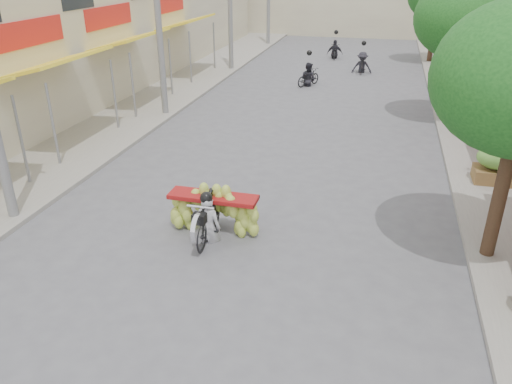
% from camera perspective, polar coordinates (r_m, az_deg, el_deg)
% --- Properties ---
extents(ground, '(120.00, 120.00, 0.00)m').
position_cam_1_polar(ground, '(8.73, -9.41, -16.51)').
color(ground, '#5A595F').
rests_on(ground, ground).
extents(sidewalk_left, '(4.00, 60.00, 0.12)m').
position_cam_1_polar(sidewalk_left, '(23.79, -10.90, 11.01)').
color(sidewalk_left, gray).
rests_on(sidewalk_left, ground).
extents(sidewalk_right, '(4.00, 60.00, 0.12)m').
position_cam_1_polar(sidewalk_right, '(22.01, 24.80, 7.97)').
color(sidewalk_right, gray).
rests_on(sidewalk_right, ground).
extents(shophouse_row_left, '(9.77, 40.00, 6.00)m').
position_cam_1_polar(shophouse_row_left, '(24.96, -23.45, 17.02)').
color(shophouse_row_left, beige).
rests_on(shophouse_row_left, ground).
extents(utility_pole_mid, '(0.60, 0.24, 8.00)m').
position_cam_1_polar(utility_pole_mid, '(19.78, -11.20, 19.84)').
color(utility_pole_mid, slate).
rests_on(utility_pole_mid, ground).
extents(street_tree_mid, '(3.40, 3.40, 5.25)m').
position_cam_1_polar(street_tree_mid, '(20.11, 22.56, 17.87)').
color(street_tree_mid, '#3A2719').
rests_on(street_tree_mid, ground).
extents(produce_crate_mid, '(1.20, 0.88, 1.16)m').
position_cam_1_polar(produce_crate_mid, '(15.11, 26.05, 3.12)').
color(produce_crate_mid, brown).
rests_on(produce_crate_mid, ground).
extents(produce_crate_far, '(1.20, 0.88, 1.16)m').
position_cam_1_polar(produce_crate_far, '(22.68, 22.74, 10.53)').
color(produce_crate_far, brown).
rests_on(produce_crate_far, ground).
extents(banana_motorbike, '(2.20, 1.92, 1.99)m').
position_cam_1_polar(banana_motorbike, '(11.14, -5.27, -2.01)').
color(banana_motorbike, black).
rests_on(banana_motorbike, ground).
extents(market_umbrella, '(2.00, 2.00, 1.66)m').
position_cam_1_polar(market_umbrella, '(14.59, 26.42, 9.49)').
color(market_umbrella, '#B01717').
rests_on(market_umbrella, ground).
extents(pedestrian, '(0.99, 0.62, 1.94)m').
position_cam_1_polar(pedestrian, '(20.43, 23.21, 10.08)').
color(pedestrian, silver).
rests_on(pedestrian, ground).
extents(bg_motorbike_a, '(1.21, 1.57, 1.95)m').
position_cam_1_polar(bg_motorbike_a, '(25.07, 6.02, 13.70)').
color(bg_motorbike_a, black).
rests_on(bg_motorbike_a, ground).
extents(bg_motorbike_b, '(1.08, 1.67, 1.95)m').
position_cam_1_polar(bg_motorbike_b, '(28.41, 12.10, 14.85)').
color(bg_motorbike_b, black).
rests_on(bg_motorbike_b, ground).
extents(bg_motorbike_c, '(0.99, 1.44, 1.95)m').
position_cam_1_polar(bg_motorbike_c, '(32.37, 9.06, 16.29)').
color(bg_motorbike_c, black).
rests_on(bg_motorbike_c, ground).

